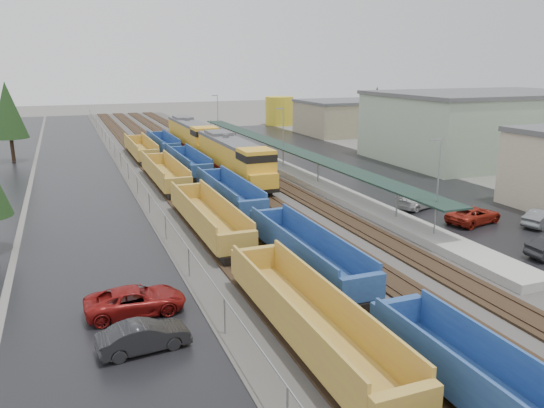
{
  "coord_description": "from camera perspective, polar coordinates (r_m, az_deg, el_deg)",
  "views": [
    {
      "loc": [
        -16.14,
        -11.35,
        13.25
      ],
      "look_at": [
        -0.6,
        28.17,
        2.0
      ],
      "focal_mm": 35.0,
      "sensor_mm": 36.0,
      "label": 1
    }
  ],
  "objects": [
    {
      "name": "chainlink_fence",
      "position": [
        71.06,
        -15.87,
        4.84
      ],
      "size": [
        0.08,
        160.04,
        2.02
      ],
      "color": "gray",
      "rests_on": "ground"
    },
    {
      "name": "trackbed",
      "position": [
        74.31,
        -8.61,
        4.52
      ],
      "size": [
        14.6,
        160.0,
        0.22
      ],
      "color": "black",
      "rests_on": "ground"
    },
    {
      "name": "east_commuter_lot",
      "position": [
        71.93,
        8.21,
        4.08
      ],
      "size": [
        16.0,
        100.0,
        0.02
      ],
      "primitive_type": "cube",
      "color": "black",
      "rests_on": "ground"
    },
    {
      "name": "distant_hills",
      "position": [
        230.62,
        -6.24,
        11.45
      ],
      "size": [
        301.0,
        140.0,
        25.2
      ],
      "color": "#4C5844",
      "rests_on": "ground"
    },
    {
      "name": "parked_car_east_e",
      "position": [
        49.97,
        27.11,
        -1.33
      ],
      "size": [
        2.79,
        4.73,
        1.47
      ],
      "primitive_type": "imported",
      "rotation": [
        0.0,
        0.0,
        1.87
      ],
      "color": "#5C5F62",
      "rests_on": "ground"
    },
    {
      "name": "well_string_yellow",
      "position": [
        42.91,
        -6.93,
        -1.53
      ],
      "size": [
        2.84,
        92.26,
        2.52
      ],
      "color": "gold",
      "rests_on": "ground"
    },
    {
      "name": "parked_car_east_b",
      "position": [
        48.47,
        20.89,
        -1.12
      ],
      "size": [
        3.54,
        5.7,
        1.47
      ],
      "primitive_type": "imported",
      "rotation": [
        0.0,
        0.0,
        1.79
      ],
      "color": "maroon",
      "rests_on": "ground"
    },
    {
      "name": "tree_west_far",
      "position": [
        81.87,
        -26.56,
        9.01
      ],
      "size": [
        4.84,
        4.84,
        11.0
      ],
      "color": "#332316",
      "rests_on": "ground"
    },
    {
      "name": "west_parking_lot",
      "position": [
        72.58,
        -20.23,
        3.4
      ],
      "size": [
        10.0,
        160.0,
        0.02
      ],
      "primitive_type": "cube",
      "color": "black",
      "rests_on": "ground"
    },
    {
      "name": "station_platform",
      "position": [
        67.67,
        1.19,
        4.17
      ],
      "size": [
        3.0,
        80.0,
        8.0
      ],
      "color": "#9E9B93",
      "rests_on": "ground"
    },
    {
      "name": "well_string_blue",
      "position": [
        42.82,
        -1.29,
        -1.51
      ],
      "size": [
        2.73,
        102.29,
        2.43
      ],
      "color": "navy",
      "rests_on": "ground"
    },
    {
      "name": "parked_car_east_c",
      "position": [
        51.92,
        15.49,
        0.32
      ],
      "size": [
        3.41,
        5.31,
        1.43
      ],
      "primitive_type": "imported",
      "rotation": [
        0.0,
        0.0,
        1.88
      ],
      "color": "silver",
      "rests_on": "ground"
    },
    {
      "name": "ballast_strip",
      "position": [
        74.34,
        -8.61,
        4.43
      ],
      "size": [
        20.0,
        160.0,
        0.08
      ],
      "primitive_type": "cube",
      "color": "#302D2B",
      "rests_on": "ground"
    },
    {
      "name": "locomotive_lead",
      "position": [
        61.97,
        -4.13,
        4.92
      ],
      "size": [
        3.33,
        21.93,
        4.96
      ],
      "color": "black",
      "rests_on": "ground"
    },
    {
      "name": "locomotive_trail",
      "position": [
        82.03,
        -8.58,
        7.22
      ],
      "size": [
        3.33,
        21.93,
        4.96
      ],
      "color": "black",
      "rests_on": "ground"
    },
    {
      "name": "tree_east",
      "position": [
        82.49,
        11.14,
        9.85
      ],
      "size": [
        4.4,
        4.4,
        10.0
      ],
      "color": "#332316",
      "rests_on": "ground"
    },
    {
      "name": "parked_car_west_b",
      "position": [
        26.61,
        -13.62,
        -13.71
      ],
      "size": [
        1.95,
        4.48,
        1.43
      ],
      "primitive_type": "imported",
      "rotation": [
        0.0,
        0.0,
        1.67
      ],
      "color": "black",
      "rests_on": "ground"
    },
    {
      "name": "industrial_buildings",
      "position": [
        79.1,
        21.86,
        7.25
      ],
      "size": [
        32.52,
        75.3,
        9.5
      ],
      "color": "tan",
      "rests_on": "ground"
    },
    {
      "name": "parked_car_west_c",
      "position": [
        30.28,
        -14.47,
        -10.05
      ],
      "size": [
        2.57,
        5.44,
        1.5
      ],
      "primitive_type": "imported",
      "rotation": [
        0.0,
        0.0,
        1.59
      ],
      "color": "maroon",
      "rests_on": "ground"
    },
    {
      "name": "storage_tank",
      "position": [
        119.82,
        0.8,
        9.98
      ],
      "size": [
        6.24,
        6.24,
        6.24
      ],
      "primitive_type": "cylinder",
      "color": "gold",
      "rests_on": "ground"
    }
  ]
}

